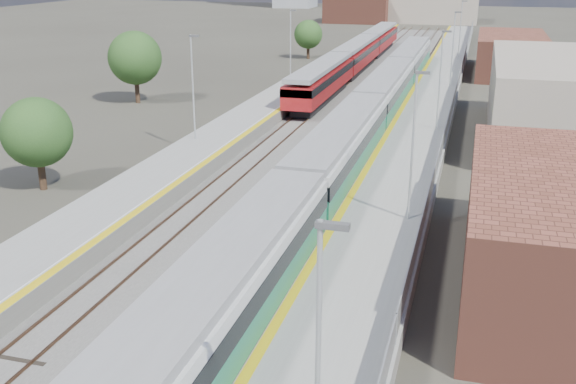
% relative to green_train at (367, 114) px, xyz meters
% --- Properties ---
extents(ground, '(320.00, 320.00, 0.00)m').
position_rel_green_train_xyz_m(ground, '(-1.50, 10.10, -2.29)').
color(ground, '#47443A').
rests_on(ground, ground).
extents(ballast_bed, '(10.50, 155.00, 0.06)m').
position_rel_green_train_xyz_m(ballast_bed, '(-3.75, 12.60, -2.26)').
color(ballast_bed, '#565451').
rests_on(ballast_bed, ground).
extents(tracks, '(8.96, 160.00, 0.17)m').
position_rel_green_train_xyz_m(tracks, '(-3.15, 14.27, -2.19)').
color(tracks, '#4C3323').
rests_on(tracks, ground).
extents(platform_right, '(4.70, 155.00, 8.52)m').
position_rel_green_train_xyz_m(platform_right, '(3.78, 12.59, -1.76)').
color(platform_right, slate).
rests_on(platform_right, ground).
extents(platform_left, '(4.30, 155.00, 8.52)m').
position_rel_green_train_xyz_m(platform_left, '(-10.55, 12.59, -1.78)').
color(platform_left, slate).
rests_on(platform_left, ground).
extents(green_train, '(2.96, 82.31, 3.26)m').
position_rel_green_train_xyz_m(green_train, '(0.00, 0.00, 0.00)').
color(green_train, black).
rests_on(green_train, ground).
extents(red_train, '(2.88, 58.44, 3.64)m').
position_rel_green_train_xyz_m(red_train, '(-7.00, 34.16, -0.14)').
color(red_train, black).
rests_on(red_train, ground).
extents(tree_a, '(4.23, 4.23, 5.74)m').
position_rel_green_train_xyz_m(tree_a, '(-17.38, -16.36, 1.31)').
color(tree_a, '#382619').
rests_on(tree_a, ground).
extents(tree_b, '(5.18, 5.18, 7.02)m').
position_rel_green_train_xyz_m(tree_b, '(-24.36, 9.24, 2.12)').
color(tree_b, '#382619').
rests_on(tree_b, ground).
extents(tree_c, '(4.01, 4.01, 5.43)m').
position_rel_green_train_xyz_m(tree_c, '(-15.83, 44.30, 1.12)').
color(tree_c, '#382619').
rests_on(tree_c, ground).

